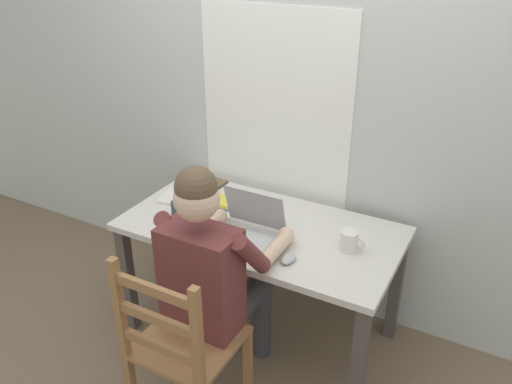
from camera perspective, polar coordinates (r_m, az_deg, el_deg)
ground_plane at (r=3.11m, az=0.46°, el=-14.94°), size 8.00×8.00×0.00m
back_wall at (r=2.83m, az=4.88°, el=10.84°), size 6.00×0.08×2.60m
desk at (r=2.74m, az=0.50°, el=-5.35°), size 1.44×0.74×0.70m
seated_person at (r=2.38m, az=-4.60°, el=-8.77°), size 0.50×0.60×1.26m
wooden_chair at (r=2.35m, az=-8.24°, el=-16.68°), size 0.42×0.42×0.95m
laptop at (r=2.57m, az=-1.04°, el=-3.95°), size 0.33×0.29×0.23m
computer_mouse at (r=2.42m, az=3.61°, el=-7.32°), size 0.06×0.10×0.03m
coffee_mug_white at (r=2.51m, az=10.24°, el=-5.39°), size 0.12×0.09×0.10m
coffee_mug_dark at (r=2.77m, az=-8.54°, el=-2.00°), size 0.11×0.07×0.10m
book_stack_main at (r=2.86m, az=-2.75°, el=-1.39°), size 0.20×0.16×0.04m
paper_pile_near_laptop at (r=2.98m, az=-8.42°, el=-0.66°), size 0.24×0.21×0.02m
paper_pile_back_corner at (r=2.85m, az=-4.57°, el=-1.85°), size 0.26×0.24×0.01m
paper_pile_side at (r=2.98m, az=-6.29°, el=-0.55°), size 0.27×0.18×0.01m
landscape_photo_print at (r=3.06m, az=-6.83°, el=0.09°), size 0.15×0.12×0.00m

